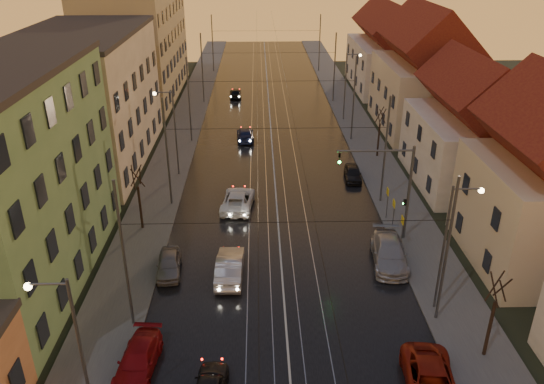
{
  "coord_description": "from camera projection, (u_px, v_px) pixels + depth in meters",
  "views": [
    {
      "loc": [
        -1.43,
        -14.95,
        19.71
      ],
      "look_at": [
        -0.46,
        20.82,
        2.57
      ],
      "focal_mm": 35.0,
      "sensor_mm": 36.0,
      "label": 1
    }
  ],
  "objects": [
    {
      "name": "road",
      "position": [
        271.0,
        137.0,
        58.08
      ],
      "size": [
        16.0,
        120.0,
        0.04
      ],
      "primitive_type": "cube",
      "color": "black",
      "rests_on": "ground"
    },
    {
      "name": "sidewalk_left",
      "position": [
        180.0,
        138.0,
        57.81
      ],
      "size": [
        4.0,
        120.0,
        0.15
      ],
      "primitive_type": "cube",
      "color": "#4C4C4C",
      "rests_on": "ground"
    },
    {
      "name": "sidewalk_right",
      "position": [
        362.0,
        136.0,
        58.3
      ],
      "size": [
        4.0,
        120.0,
        0.15
      ],
      "primitive_type": "cube",
      "color": "#4C4C4C",
      "rests_on": "ground"
    },
    {
      "name": "tram_rail_0",
      "position": [
        251.0,
        137.0,
        58.01
      ],
      "size": [
        0.06,
        120.0,
        0.03
      ],
      "primitive_type": "cube",
      "color": "gray",
      "rests_on": "road"
    },
    {
      "name": "tram_rail_1",
      "position": [
        264.0,
        137.0,
        58.05
      ],
      "size": [
        0.06,
        120.0,
        0.03
      ],
      "primitive_type": "cube",
      "color": "gray",
      "rests_on": "road"
    },
    {
      "name": "tram_rail_2",
      "position": [
        278.0,
        137.0,
        58.09
      ],
      "size": [
        0.06,
        120.0,
        0.03
      ],
      "primitive_type": "cube",
      "color": "gray",
      "rests_on": "road"
    },
    {
      "name": "tram_rail_3",
      "position": [
        291.0,
        137.0,
        58.12
      ],
      "size": [
        0.06,
        120.0,
        0.03
      ],
      "primitive_type": "cube",
      "color": "gray",
      "rests_on": "road"
    },
    {
      "name": "apartment_left_2",
      "position": [
        87.0,
        101.0,
        49.66
      ],
      "size": [
        10.0,
        20.0,
        12.0
      ],
      "primitive_type": "cube",
      "color": "tan",
      "rests_on": "ground"
    },
    {
      "name": "apartment_left_3",
      "position": [
        137.0,
        44.0,
        70.87
      ],
      "size": [
        10.0,
        24.0,
        14.0
      ],
      "primitive_type": "cube",
      "color": "tan",
      "rests_on": "ground"
    },
    {
      "name": "house_right_2",
      "position": [
        472.0,
        132.0,
        45.68
      ],
      "size": [
        9.18,
        12.24,
        9.2
      ],
      "color": "beige",
      "rests_on": "ground"
    },
    {
      "name": "house_right_3",
      "position": [
        424.0,
        78.0,
        58.7
      ],
      "size": [
        9.18,
        14.28,
        11.5
      ],
      "color": "beige",
      "rests_on": "ground"
    },
    {
      "name": "house_right_4",
      "position": [
        387.0,
        53.0,
        75.26
      ],
      "size": [
        9.18,
        16.32,
        10.0
      ],
      "color": "beige",
      "rests_on": "ground"
    },
    {
      "name": "catenary_pole_l_1",
      "position": [
        124.0,
        257.0,
        27.99
      ],
      "size": [
        0.16,
        0.16,
        9.0
      ],
      "primitive_type": "cylinder",
      "color": "#595B60",
      "rests_on": "ground"
    },
    {
      "name": "catenary_pole_r_1",
      "position": [
        447.0,
        253.0,
        28.41
      ],
      "size": [
        0.16,
        0.16,
        9.0
      ],
      "primitive_type": "cylinder",
      "color": "#595B60",
      "rests_on": "ground"
    },
    {
      "name": "catenary_pole_l_2",
      "position": [
        167.0,
        154.0,
        41.51
      ],
      "size": [
        0.16,
        0.16,
        9.0
      ],
      "primitive_type": "cylinder",
      "color": "#595B60",
      "rests_on": "ground"
    },
    {
      "name": "catenary_pole_r_2",
      "position": [
        385.0,
        151.0,
        41.93
      ],
      "size": [
        0.16,
        0.16,
        9.0
      ],
      "primitive_type": "cylinder",
      "color": "#595B60",
      "rests_on": "ground"
    },
    {
      "name": "catenary_pole_l_3",
      "position": [
        189.0,
        101.0,
        55.03
      ],
      "size": [
        0.16,
        0.16,
        9.0
      ],
      "primitive_type": "cylinder",
      "color": "#595B60",
      "rests_on": "ground"
    },
    {
      "name": "catenary_pole_r_3",
      "position": [
        354.0,
        100.0,
        55.45
      ],
      "size": [
        0.16,
        0.16,
        9.0
      ],
      "primitive_type": "cylinder",
      "color": "#595B60",
      "rests_on": "ground"
    },
    {
      "name": "catenary_pole_l_4",
      "position": [
        202.0,
        69.0,
        68.56
      ],
      "size": [
        0.16,
        0.16,
        9.0
      ],
      "primitive_type": "cylinder",
      "color": "#595B60",
      "rests_on": "ground"
    },
    {
      "name": "catenary_pole_r_4",
      "position": [
        335.0,
        68.0,
        68.98
      ],
      "size": [
        0.16,
        0.16,
        9.0
      ],
      "primitive_type": "cylinder",
      "color": "#595B60",
      "rests_on": "ground"
    },
    {
      "name": "catenary_pole_l_5",
      "position": [
        213.0,
        44.0,
        84.79
      ],
      "size": [
        0.16,
        0.16,
        9.0
      ],
      "primitive_type": "cylinder",
      "color": "#595B60",
      "rests_on": "ground"
    },
    {
      "name": "catenary_pole_r_5",
      "position": [
        320.0,
        43.0,
        85.21
      ],
      "size": [
        0.16,
        0.16,
        9.0
      ],
      "primitive_type": "cylinder",
      "color": "#595B60",
      "rests_on": "ground"
    },
    {
      "name": "street_lamp_0",
      "position": [
        72.0,
        343.0,
        21.5
      ],
      "size": [
        1.75,
        0.32,
        8.0
      ],
      "color": "#595B60",
      "rests_on": "ground"
    },
    {
      "name": "street_lamp_1",
      "position": [
        451.0,
        237.0,
        29.16
      ],
      "size": [
        1.75,
        0.32,
        8.0
      ],
      "color": "#595B60",
      "rests_on": "ground"
    },
    {
      "name": "street_lamp_2",
      "position": [
        171.0,
        125.0,
        46.74
      ],
      "size": [
        1.75,
        0.32,
        8.0
      ],
      "color": "#595B60",
      "rests_on": "ground"
    },
    {
      "name": "street_lamp_3",
      "position": [
        348.0,
        80.0,
        61.61
      ],
      "size": [
        1.75,
        0.32,
        8.0
      ],
      "color": "#595B60",
      "rests_on": "ground"
    },
    {
      "name": "traffic_light_mast",
      "position": [
        396.0,
        182.0,
        36.46
      ],
      "size": [
        5.3,
        0.32,
        7.2
      ],
      "color": "#595B60",
      "rests_on": "ground"
    },
    {
      "name": "bare_tree_0",
      "position": [
        139.0,
        199.0,
        38.74
      ],
      "size": [
        1.09,
        1.09,
        5.11
      ],
      "color": "black",
      "rests_on": "ground"
    },
    {
      "name": "bare_tree_1",
      "position": [
        492.0,
        318.0,
        26.61
      ],
      "size": [
        1.09,
        1.09,
        5.11
      ],
      "color": "black",
      "rests_on": "ground"
    },
    {
      "name": "bare_tree_2",
      "position": [
        379.0,
        133.0,
        51.86
      ],
      "size": [
        1.09,
        1.09,
        5.11
      ],
      "color": "black",
      "rests_on": "ground"
    },
    {
      "name": "driving_car_1",
      "position": [
        230.0,
        266.0,
        33.87
      ],
      "size": [
        1.77,
        4.79,
        1.57
      ],
      "primitive_type": "imported",
      "rotation": [
        0.0,
        0.0,
        3.12
      ],
      "color": "#AFAEB4",
      "rests_on": "ground"
    },
    {
      "name": "driving_car_2",
      "position": [
        238.0,
        200.0,
        42.68
      ],
      "size": [
        2.89,
        5.35,
        1.43
      ],
      "primitive_type": "imported",
      "rotation": [
        0.0,
        0.0,
        3.04
      ],
      "color": "white",
      "rests_on": "ground"
    },
    {
      "name": "driving_car_3",
      "position": [
        245.0,
        134.0,
        57.14
      ],
      "size": [
        1.99,
        4.46,
        1.27
      ],
      "primitive_type": "imported",
      "rotation": [
        0.0,
        0.0,
        3.19
      ],
      "color": "#161E42",
      "rests_on": "ground"
    },
    {
      "name": "driving_car_4",
      "position": [
        235.0,
        93.0,
        72.32
      ],
      "size": [
        1.68,
        3.86,
        1.3
      ],
      "primitive_type": "imported",
      "rotation": [
        0.0,
        0.0,
        3.18
      ],
      "color": "black",
      "rests_on": "ground"
    },
    {
      "name": "parked_left_2",
      "position": [
        138.0,
        360.0,
        26.56
      ],
      "size": [
        2.14,
        4.5,
        1.27
      ],
      "primitive_type": "imported",
      "rotation": [
        0.0,
        0.0,
        -0.08
      ],
      "color": "maroon",
      "rests_on": "ground"
    },
    {
      "name": "parked_left_3",
      "position": [
        169.0,
        264.0,
        34.39
      ],
      "size": [
        1.81,
        3.86,
        1.28
      ],
      "primitive_type": "imported",
      "rotation": [
        0.0,
        0.0,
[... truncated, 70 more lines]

